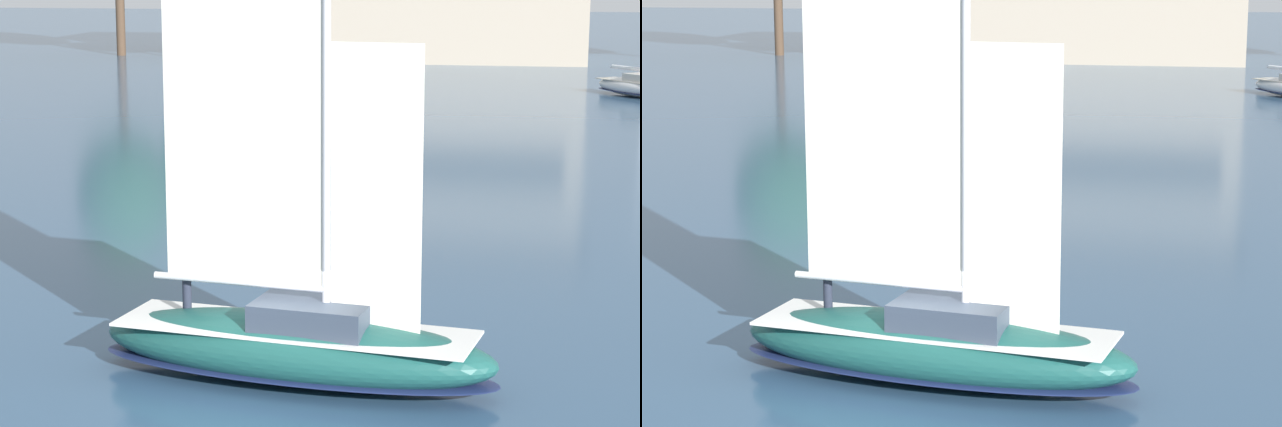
{
  "view_description": "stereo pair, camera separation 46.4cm",
  "coord_description": "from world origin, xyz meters",
  "views": [
    {
      "loc": [
        5.04,
        -24.93,
        8.85
      ],
      "look_at": [
        0.0,
        3.0,
        3.07
      ],
      "focal_mm": 70.0,
      "sensor_mm": 36.0,
      "label": 1
    },
    {
      "loc": [
        5.5,
        -24.84,
        8.85
      ],
      "look_at": [
        0.0,
        3.0,
        3.07
      ],
      "focal_mm": 70.0,
      "sensor_mm": 36.0,
      "label": 2
    }
  ],
  "objects": [
    {
      "name": "ground_plane",
      "position": [
        0.0,
        0.0,
        0.0
      ],
      "size": [
        400.0,
        400.0,
        0.0
      ],
      "primitive_type": "plane",
      "color": "#2D4C6B"
    },
    {
      "name": "sailboat_moored_near_marina",
      "position": [
        11.03,
        59.7,
        0.69
      ],
      "size": [
        6.07,
        7.12,
        10.13
      ],
      "color": "silver",
      "rests_on": "ground"
    },
    {
      "name": "sailboat_main",
      "position": [
        0.01,
        -0.0,
        0.98
      ],
      "size": [
        9.13,
        3.75,
        12.19
      ],
      "color": "#194C47",
      "rests_on": "ground"
    }
  ]
}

